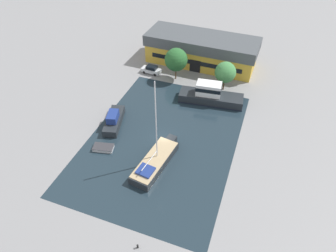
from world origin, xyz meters
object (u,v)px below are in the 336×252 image
Objects in this scene: warehouse_building at (201,50)px; motor_cruiser at (210,95)px; quay_tree_near_building at (225,72)px; small_dinghy at (103,148)px; parked_car at (151,69)px; cabin_boat at (114,120)px; quay_tree_by_water at (176,60)px; sailboat_moored at (156,161)px.

warehouse_building is 14.97m from motor_cruiser.
quay_tree_near_building reaches higher than small_dinghy.
cabin_boat is at bearing -174.45° from parked_car.
quay_tree_by_water is at bearing 51.67° from motor_cruiser.
quay_tree_near_building is 0.41× the size of sailboat_moored.
warehouse_building is 9.00m from quay_tree_by_water.
motor_cruiser is at bearing 26.12° from cabin_boat.
quay_tree_by_water is 24.34m from small_dinghy.
quay_tree_near_building is 0.88× the size of quay_tree_by_water.
quay_tree_near_building is 0.78× the size of cabin_boat.
parked_car reaches higher than small_dinghy.
quay_tree_by_water is (-3.10, -8.36, 1.24)m from warehouse_building.
warehouse_building is at bearing 57.13° from cabin_boat.
sailboat_moored is 1.89× the size of cabin_boat.
sailboat_moored reaches higher than motor_cruiser.
sailboat_moored is (1.89, -32.14, -2.45)m from warehouse_building.
motor_cruiser is at bearing 86.35° from sailboat_moored.
sailboat_moored is 1.17× the size of motor_cruiser.
sailboat_moored is at bearing -103.75° from small_dinghy.
quay_tree_by_water is 1.92× the size of small_dinghy.
small_dinghy is at bearing -100.95° from warehouse_building.
warehouse_building reaches higher than motor_cruiser.
warehouse_building is 32.92m from small_dinghy.
warehouse_building reaches higher than parked_car.
quay_tree_near_building is 23.28m from cabin_boat.
cabin_boat is (-1.25, 6.04, 0.65)m from small_dinghy.
parked_car is at bearing 61.85° from motor_cruiser.
quay_tree_by_water is at bearing -22.52° from small_dinghy.
parked_car is 24.03m from small_dinghy.
quay_tree_near_building is at bearing -88.85° from parked_car.
sailboat_moored is (-5.26, -23.28, -3.16)m from quay_tree_near_building.
parked_car is at bearing -136.03° from warehouse_building.
parked_car is 26.36m from sailboat_moored.
quay_tree_near_building is 0.49× the size of motor_cruiser.
quay_tree_by_water is 0.55× the size of motor_cruiser.
small_dinghy is at bearing -93.39° from cabin_boat.
motor_cruiser is at bearing -107.54° from parked_car.
parked_car is 17.93m from cabin_boat.
quay_tree_near_building is (7.16, -8.86, 0.71)m from warehouse_building.
motor_cruiser is (5.61, -13.76, -1.77)m from warehouse_building.
warehouse_building is 27.37m from cabin_boat.
warehouse_building is 11.41m from quay_tree_near_building.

